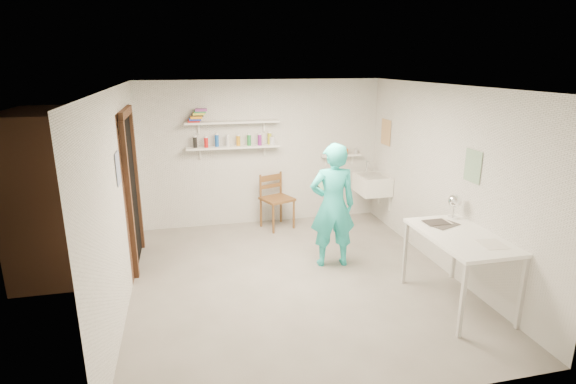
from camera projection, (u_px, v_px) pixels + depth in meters
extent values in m
cube|color=slate|center=(295.00, 280.00, 5.72)|extent=(4.00, 4.50, 0.02)
cube|color=silver|center=(296.00, 86.00, 5.04)|extent=(4.00, 4.50, 0.02)
cube|color=silver|center=(263.00, 153.00, 7.49)|extent=(4.00, 0.02, 2.40)
cube|color=silver|center=(371.00, 271.00, 3.27)|extent=(4.00, 0.02, 2.40)
cube|color=silver|center=(119.00, 200.00, 4.94)|extent=(0.02, 4.50, 2.40)
cube|color=silver|center=(446.00, 179.00, 5.82)|extent=(0.02, 4.50, 2.40)
cube|color=black|center=(132.00, 192.00, 5.98)|extent=(0.02, 0.90, 2.00)
cube|color=brown|center=(74.00, 192.00, 5.81)|extent=(1.40, 1.50, 2.10)
cube|color=brown|center=(125.00, 112.00, 5.69)|extent=(0.06, 1.05, 0.10)
cube|color=brown|center=(130.00, 203.00, 5.52)|extent=(0.06, 0.10, 2.00)
cube|color=brown|center=(137.00, 182.00, 6.45)|extent=(0.06, 0.10, 2.00)
cube|color=white|center=(233.00, 147.00, 7.22)|extent=(1.50, 0.22, 0.03)
cube|color=white|center=(232.00, 122.00, 7.11)|extent=(1.50, 0.22, 0.03)
cube|color=white|center=(341.00, 155.00, 7.73)|extent=(0.70, 0.14, 0.03)
cube|color=#334C7F|center=(118.00, 168.00, 4.89)|extent=(0.01, 0.28, 0.36)
cube|color=#995933|center=(386.00, 132.00, 7.40)|extent=(0.01, 0.34, 0.42)
cube|color=#3F724C|center=(473.00, 166.00, 5.22)|extent=(0.01, 0.30, 0.38)
cube|color=white|center=(372.00, 184.00, 7.49)|extent=(0.48, 0.60, 0.30)
imported|color=#2AD3CC|center=(333.00, 206.00, 5.93)|extent=(0.65, 0.46, 1.68)
cylinder|color=beige|center=(327.00, 181.00, 6.05)|extent=(0.30, 0.06, 0.30)
cube|color=brown|center=(277.00, 199.00, 7.39)|extent=(0.59, 0.58, 0.99)
cube|color=white|center=(458.00, 270.00, 5.04)|extent=(0.76, 1.27, 0.85)
sphere|color=white|center=(455.00, 201.00, 5.38)|extent=(0.16, 0.16, 0.16)
cylinder|color=black|center=(194.00, 142.00, 7.06)|extent=(0.06, 0.06, 0.17)
cylinder|color=red|center=(205.00, 142.00, 7.10)|extent=(0.06, 0.06, 0.17)
cylinder|color=blue|center=(217.00, 141.00, 7.13)|extent=(0.06, 0.06, 0.17)
cylinder|color=white|center=(228.00, 141.00, 7.17)|extent=(0.06, 0.06, 0.17)
cylinder|color=orange|center=(239.00, 141.00, 7.21)|extent=(0.06, 0.06, 0.17)
cylinder|color=#268C3F|center=(249.00, 140.00, 7.25)|extent=(0.06, 0.06, 0.17)
cylinder|color=#8C268C|center=(260.00, 140.00, 7.29)|extent=(0.06, 0.06, 0.17)
cylinder|color=gold|center=(271.00, 139.00, 7.33)|extent=(0.06, 0.06, 0.17)
cube|color=red|center=(194.00, 121.00, 6.97)|extent=(0.18, 0.14, 0.03)
cube|color=#1933A5|center=(195.00, 119.00, 6.97)|extent=(0.18, 0.14, 0.03)
cube|color=orange|center=(196.00, 118.00, 6.96)|extent=(0.18, 0.14, 0.03)
cube|color=black|center=(197.00, 116.00, 6.96)|extent=(0.18, 0.14, 0.03)
cube|color=yellow|center=(199.00, 114.00, 6.96)|extent=(0.18, 0.14, 0.03)
cube|color=#338C4C|center=(200.00, 112.00, 6.95)|extent=(0.18, 0.14, 0.03)
cube|color=#8C3F8C|center=(201.00, 110.00, 6.95)|extent=(0.18, 0.14, 0.03)
cylinder|color=silver|center=(330.00, 152.00, 7.66)|extent=(0.07, 0.07, 0.09)
cylinder|color=#335999|center=(337.00, 152.00, 7.69)|extent=(0.07, 0.07, 0.09)
cylinder|color=orange|center=(345.00, 152.00, 7.73)|extent=(0.07, 0.07, 0.09)
cylinder|color=#999999|center=(352.00, 151.00, 7.76)|extent=(0.07, 0.07, 0.09)
cube|color=silver|center=(462.00, 234.00, 4.92)|extent=(0.30, 0.22, 0.00)
cube|color=#4C4742|center=(462.00, 234.00, 4.92)|extent=(0.30, 0.22, 0.00)
cube|color=beige|center=(462.00, 234.00, 4.91)|extent=(0.30, 0.22, 0.00)
cube|color=#383330|center=(462.00, 233.00, 4.91)|extent=(0.30, 0.22, 0.00)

